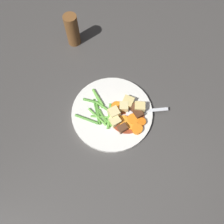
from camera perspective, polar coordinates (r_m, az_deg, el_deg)
ground_plane at (r=0.72m, az=0.00°, el=-0.46°), size 3.00×3.00×0.00m
dinner_plate at (r=0.72m, az=0.00°, el=-0.23°), size 0.25×0.25×0.01m
stew_sauce at (r=0.70m, az=3.75°, el=-1.27°), size 0.11×0.11×0.00m
carrot_slice_0 at (r=0.69m, az=6.26°, el=-4.20°), size 0.05×0.05×0.01m
carrot_slice_1 at (r=0.70m, az=7.40°, el=-2.46°), size 0.03×0.03×0.01m
carrot_slice_2 at (r=0.70m, az=2.93°, el=-2.24°), size 0.04×0.04×0.01m
carrot_slice_3 at (r=0.70m, az=5.26°, el=-1.85°), size 0.04×0.04×0.01m
carrot_slice_4 at (r=0.71m, az=1.20°, el=1.29°), size 0.05×0.05×0.01m
carrot_slice_5 at (r=0.69m, az=4.82°, el=-3.23°), size 0.04×0.04×0.01m
potato_chunk_0 at (r=0.72m, az=3.98°, el=2.46°), size 0.03×0.04×0.02m
potato_chunk_1 at (r=0.71m, az=2.94°, el=1.27°), size 0.04×0.04×0.03m
potato_chunk_2 at (r=0.69m, az=0.47°, el=-0.28°), size 0.04×0.04×0.03m
potato_chunk_3 at (r=0.69m, az=0.76°, el=-2.27°), size 0.04×0.04×0.03m
potato_chunk_4 at (r=0.71m, az=6.88°, el=1.17°), size 0.04×0.04×0.03m
meat_chunk_0 at (r=0.68m, az=2.64°, el=-4.07°), size 0.03×0.03×0.02m
meat_chunk_1 at (r=0.70m, az=6.55°, el=-0.49°), size 0.03×0.03×0.02m
meat_chunk_2 at (r=0.71m, az=5.70°, el=0.91°), size 0.03×0.03×0.02m
green_bean_0 at (r=0.70m, az=-2.37°, el=-1.06°), size 0.05×0.03×0.01m
green_bean_1 at (r=0.70m, az=-6.30°, el=-1.78°), size 0.08×0.02×0.01m
green_bean_2 at (r=0.71m, az=-3.42°, el=-0.37°), size 0.05×0.06×0.01m
green_bean_3 at (r=0.70m, az=-1.96°, el=-1.29°), size 0.08×0.04×0.01m
green_bean_4 at (r=0.70m, az=-3.72°, el=-1.16°), size 0.08×0.03×0.01m
green_bean_5 at (r=0.73m, az=-3.47°, el=3.61°), size 0.06×0.04×0.01m
green_bean_6 at (r=0.71m, az=-3.92°, el=0.31°), size 0.06×0.07×0.01m
green_bean_7 at (r=0.71m, az=-1.95°, el=0.86°), size 0.06×0.02×0.01m
green_bean_8 at (r=0.73m, az=-5.33°, el=2.71°), size 0.05×0.02×0.01m
green_bean_9 at (r=0.70m, az=-1.88°, el=-1.55°), size 0.07×0.03×0.01m
green_bean_10 at (r=0.73m, az=-3.58°, el=3.40°), size 0.06×0.05×0.01m
green_bean_11 at (r=0.70m, az=-0.66°, el=-1.03°), size 0.04×0.08×0.01m
fork at (r=0.72m, az=6.57°, el=0.11°), size 0.15×0.11×0.00m
pepper_mill at (r=0.85m, az=-9.84°, el=19.44°), size 0.05×0.05×0.12m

